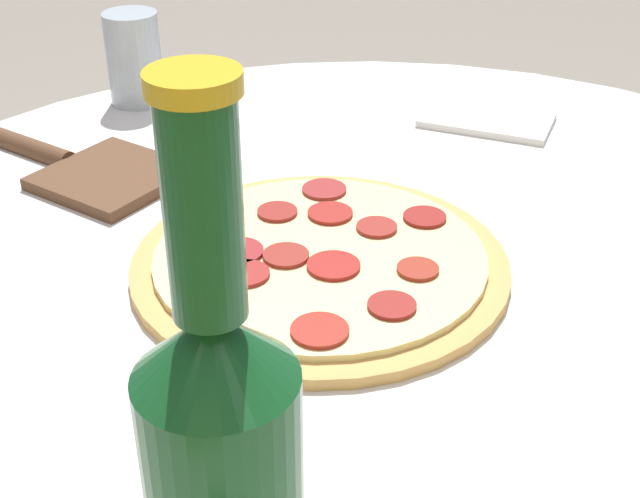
% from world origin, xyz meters
% --- Properties ---
extents(table, '(1.08, 1.08, 0.73)m').
position_xyz_m(table, '(0.00, 0.00, 0.57)').
color(table, silver).
rests_on(table, ground_plane).
extents(pizza, '(0.31, 0.31, 0.02)m').
position_xyz_m(pizza, '(0.06, -0.02, 0.74)').
color(pizza, tan).
rests_on(pizza, table).
extents(beer_bottle, '(0.07, 0.07, 0.30)m').
position_xyz_m(beer_bottle, '(0.09, 0.33, 0.84)').
color(beer_bottle, '#144C23').
rests_on(beer_bottle, table).
extents(pizza_paddle, '(0.26, 0.21, 0.02)m').
position_xyz_m(pizza_paddle, '(0.30, -0.19, 0.73)').
color(pizza_paddle, brown).
rests_on(pizza_paddle, table).
extents(drinking_glass, '(0.06, 0.06, 0.11)m').
position_xyz_m(drinking_glass, '(0.29, -0.39, 0.78)').
color(drinking_glass, '#ADBCC6').
rests_on(drinking_glass, table).
extents(napkin, '(0.16, 0.13, 0.01)m').
position_xyz_m(napkin, '(-0.12, -0.33, 0.73)').
color(napkin, white).
rests_on(napkin, table).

